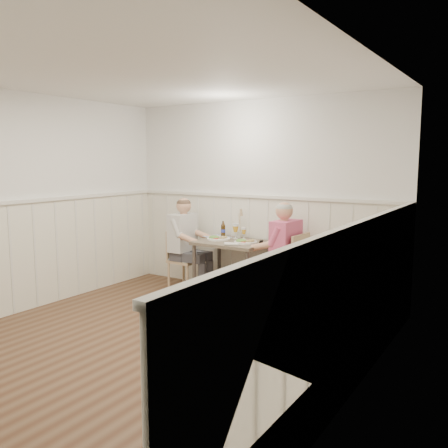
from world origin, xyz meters
name	(u,v)px	position (x,y,z in m)	size (l,w,h in m)	color
ground_plane	(150,344)	(0.00, 0.00, 0.00)	(4.50, 4.50, 0.00)	#452818
room_shell	(146,191)	(0.00, 0.00, 1.52)	(4.04, 4.54, 2.60)	white
wainscot	(190,263)	(0.00, 0.69, 0.69)	(4.00, 4.49, 1.34)	silver
dining_table	(232,249)	(-0.17, 1.84, 0.65)	(0.90, 0.70, 0.75)	brown
chair_right	(290,267)	(0.65, 1.86, 0.50)	(0.46, 0.46, 0.92)	tan
chair_left	(182,257)	(-1.00, 1.84, 0.44)	(0.39, 0.39, 0.82)	tan
man_in_pink	(283,263)	(0.57, 1.81, 0.56)	(0.64, 0.44, 1.33)	#3F3F47
diner_cream	(185,251)	(-0.93, 1.81, 0.55)	(0.61, 0.42, 1.31)	#3F3F47
plate_man	(245,241)	(0.03, 1.81, 0.77)	(0.30, 0.30, 0.07)	white
plate_diner	(217,238)	(-0.41, 1.84, 0.77)	(0.31, 0.31, 0.08)	white
beer_glass_a	(244,231)	(-0.13, 2.07, 0.86)	(0.06, 0.06, 0.16)	silver
beer_glass_b	(236,228)	(-0.24, 2.04, 0.89)	(0.08, 0.08, 0.21)	silver
beer_bottle	(223,230)	(-0.47, 2.08, 0.85)	(0.06, 0.06, 0.22)	#331F0A
rolled_napkin	(232,244)	(-0.01, 1.56, 0.77)	(0.18, 0.11, 0.04)	white
grass_vase	(239,224)	(-0.23, 2.11, 0.94)	(0.05, 0.05, 0.43)	silver
gingham_mat	(217,237)	(-0.51, 2.00, 0.75)	(0.41, 0.37, 0.01)	#587AAE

